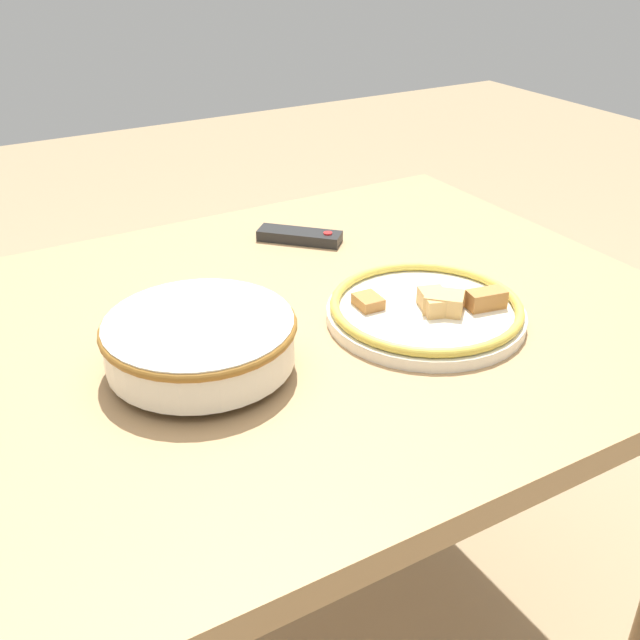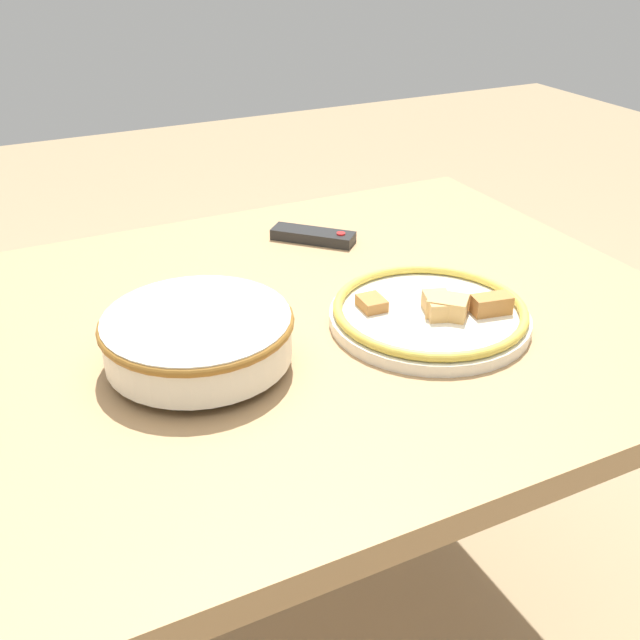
# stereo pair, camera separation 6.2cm
# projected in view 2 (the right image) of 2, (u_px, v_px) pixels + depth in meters

# --- Properties ---
(ground_plane) EXTENTS (8.00, 8.00, 0.00)m
(ground_plane) POSITION_uv_depth(u_px,v_px,m) (310.00, 637.00, 1.50)
(ground_plane) COLOR #9E8460
(dining_table) EXTENTS (1.15, 0.91, 0.74)m
(dining_table) POSITION_uv_depth(u_px,v_px,m) (307.00, 365.00, 1.19)
(dining_table) COLOR tan
(dining_table) RESTS_ON ground_plane
(noodle_bowl) EXTENTS (0.26, 0.26, 0.07)m
(noodle_bowl) POSITION_uv_depth(u_px,v_px,m) (198.00, 336.00, 1.00)
(noodle_bowl) COLOR silver
(noodle_bowl) RESTS_ON dining_table
(food_plate) EXTENTS (0.30, 0.30, 0.05)m
(food_plate) POSITION_uv_depth(u_px,v_px,m) (431.00, 313.00, 1.11)
(food_plate) COLOR silver
(food_plate) RESTS_ON dining_table
(tv_remote) EXTENTS (0.14, 0.14, 0.02)m
(tv_remote) POSITION_uv_depth(u_px,v_px,m) (313.00, 236.00, 1.39)
(tv_remote) COLOR black
(tv_remote) RESTS_ON dining_table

